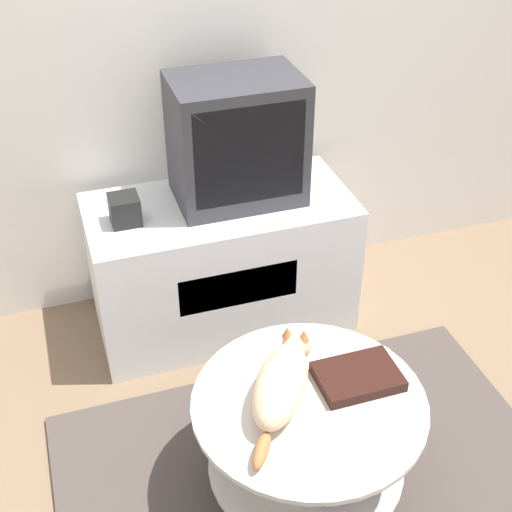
{
  "coord_description": "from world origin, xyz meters",
  "views": [
    {
      "loc": [
        -0.66,
        -1.33,
        2.05
      ],
      "look_at": [
        -0.04,
        0.57,
        0.63
      ],
      "focal_mm": 50.0,
      "sensor_mm": 36.0,
      "label": 1
    }
  ],
  "objects_px": {
    "speaker": "(125,210)",
    "dvd_box": "(358,377)",
    "cat": "(282,382)",
    "tv": "(237,140)"
  },
  "relations": [
    {
      "from": "tv",
      "to": "speaker",
      "type": "xyz_separation_m",
      "value": [
        -0.46,
        -0.06,
        -0.19
      ]
    },
    {
      "from": "tv",
      "to": "cat",
      "type": "height_order",
      "value": "tv"
    },
    {
      "from": "tv",
      "to": "speaker",
      "type": "distance_m",
      "value": 0.5
    },
    {
      "from": "speaker",
      "to": "dvd_box",
      "type": "bearing_deg",
      "value": -57.56
    },
    {
      "from": "tv",
      "to": "cat",
      "type": "xyz_separation_m",
      "value": [
        -0.15,
        -0.94,
        -0.35
      ]
    },
    {
      "from": "dvd_box",
      "to": "tv",
      "type": "bearing_deg",
      "value": 96.33
    },
    {
      "from": "speaker",
      "to": "dvd_box",
      "type": "relative_size",
      "value": 0.43
    },
    {
      "from": "speaker",
      "to": "dvd_box",
      "type": "xyz_separation_m",
      "value": [
        0.57,
        -0.89,
        -0.2
      ]
    },
    {
      "from": "speaker",
      "to": "cat",
      "type": "height_order",
      "value": "speaker"
    },
    {
      "from": "speaker",
      "to": "cat",
      "type": "relative_size",
      "value": 0.24
    }
  ]
}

